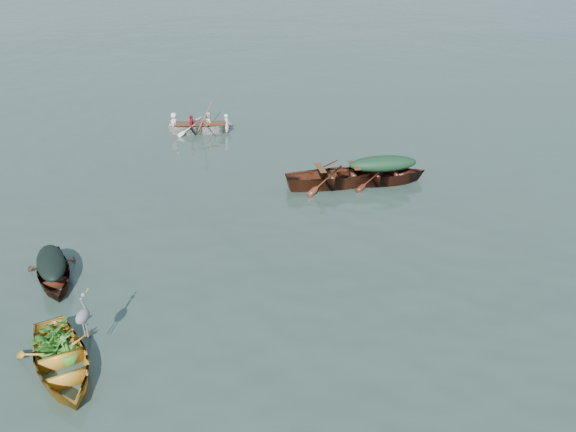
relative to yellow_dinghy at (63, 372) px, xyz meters
name	(u,v)px	position (x,y,z in m)	size (l,w,h in m)	color
ground	(269,268)	(3.22, 4.26, 0.00)	(140.00, 140.00, 0.00)	#31453B
yellow_dinghy	(63,372)	(0.00, 0.00, 0.00)	(1.47, 3.39, 0.93)	orange
dark_covered_boat	(55,281)	(-1.81, 2.90, 0.00)	(1.16, 3.13, 0.74)	#471710
green_tarp_boat	(381,183)	(5.93, 10.05, 0.00)	(1.29, 4.16, 0.96)	#481B10
open_wooden_boat	(337,186)	(4.47, 9.59, 0.00)	(1.47, 4.72, 1.12)	#532014
rowed_boat	(201,133)	(-1.56, 14.08, 0.00)	(1.11, 3.71, 0.85)	white
dark_tarp_cover	(50,260)	(-1.81, 2.90, 0.57)	(0.64, 1.72, 0.40)	black
green_tarp_cover	(383,163)	(5.93, 10.05, 0.74)	(0.71, 2.29, 0.52)	black
thwart_benches	(337,170)	(4.47, 9.59, 0.58)	(0.88, 2.36, 0.04)	#4F2C12
heron	(84,323)	(0.39, 0.39, 0.92)	(0.28, 0.40, 0.92)	gray
dinghy_weeds	(52,324)	(-0.33, 0.44, 0.76)	(0.70, 0.90, 0.60)	#20631A
rowers	(200,114)	(-1.56, 14.08, 0.81)	(1.00, 2.60, 0.76)	white
oars	(200,122)	(-1.56, 14.08, 0.46)	(2.60, 0.60, 0.06)	brown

